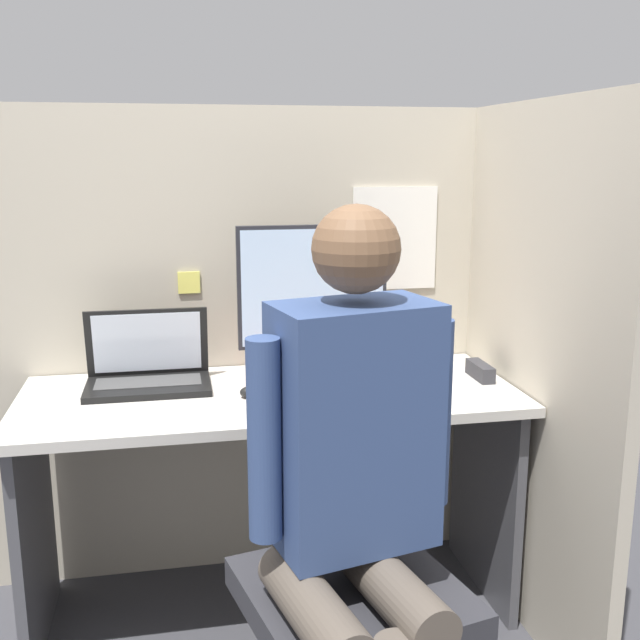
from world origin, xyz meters
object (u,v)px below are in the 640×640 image
at_px(laptop, 148,372).
at_px(stapler, 480,371).
at_px(paper_box, 313,369).
at_px(carrot_toy, 329,399).
at_px(monitor, 313,293).
at_px(person, 354,480).
at_px(office_chair, 352,540).
at_px(coffee_mug, 413,353).

relative_size(laptop, stapler, 2.60).
xyz_separation_m(paper_box, stapler, (0.52, -0.11, -0.01)).
height_order(paper_box, carrot_toy, paper_box).
bearing_deg(monitor, carrot_toy, -91.42).
distance_m(monitor, person, 0.90).
height_order(stapler, office_chair, office_chair).
relative_size(paper_box, laptop, 0.89).
relative_size(office_chair, person, 0.78).
relative_size(carrot_toy, person, 0.11).
bearing_deg(office_chair, laptop, 124.60).
xyz_separation_m(laptop, person, (0.44, -0.86, -0.01)).
bearing_deg(laptop, office_chair, -55.40).
height_order(stapler, coffee_mug, coffee_mug).
relative_size(laptop, person, 0.28).
bearing_deg(carrot_toy, coffee_mug, 42.31).
height_order(laptop, carrot_toy, laptop).
bearing_deg(paper_box, carrot_toy, -91.44).
xyz_separation_m(monitor, carrot_toy, (-0.01, -0.29, -0.25)).
xyz_separation_m(laptop, stapler, (1.04, -0.11, -0.02)).
relative_size(laptop, carrot_toy, 2.50).
xyz_separation_m(laptop, carrot_toy, (0.51, -0.29, -0.03)).
height_order(paper_box, coffee_mug, coffee_mug).
height_order(monitor, coffee_mug, monitor).
relative_size(stapler, carrot_toy, 0.96).
distance_m(monitor, carrot_toy, 0.38).
distance_m(paper_box, stapler, 0.54).
distance_m(stapler, office_chair, 0.84).
distance_m(laptop, coffee_mug, 0.87).
bearing_deg(office_chair, carrot_toy, 85.92).
xyz_separation_m(monitor, office_chair, (-0.04, -0.70, -0.47)).
height_order(carrot_toy, person, person).
bearing_deg(office_chair, monitor, 87.02).
height_order(paper_box, person, person).
distance_m(office_chair, coffee_mug, 0.87).
relative_size(monitor, carrot_toy, 3.17).
relative_size(paper_box, monitor, 0.70).
relative_size(carrot_toy, office_chair, 0.14).
bearing_deg(person, carrot_toy, 83.34).
height_order(laptop, office_chair, office_chair).
relative_size(monitor, person, 0.35).
distance_m(paper_box, coffee_mug, 0.35).
height_order(paper_box, laptop, laptop).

